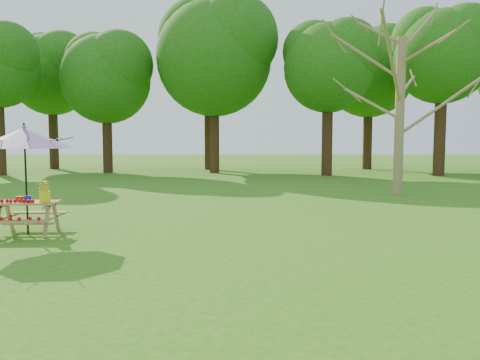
{
  "coord_description": "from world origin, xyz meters",
  "views": [
    {
      "loc": [
        1.38,
        -4.73,
        1.9
      ],
      "look_at": [
        1.58,
        4.74,
        1.1
      ],
      "focal_mm": 35.0,
      "sensor_mm": 36.0,
      "label": 1
    }
  ],
  "objects": [
    {
      "name": "patio_umbrella",
      "position": [
        -2.74,
        4.74,
        1.95
      ],
      "size": [
        2.35,
        2.35,
        2.25
      ],
      "color": "black",
      "rests_on": "ground"
    },
    {
      "name": "flower_bucket",
      "position": [
        -2.35,
        4.69,
        0.93
      ],
      "size": [
        0.37,
        0.35,
        0.48
      ],
      "color": "yellow",
      "rests_on": "picnic_table"
    },
    {
      "name": "tomatoes_row",
      "position": [
        -2.89,
        4.56,
        0.71
      ],
      "size": [
        0.77,
        0.13,
        0.07
      ],
      "primitive_type": null,
      "color": "red",
      "rests_on": "picnic_table"
    },
    {
      "name": "ground",
      "position": [
        0.0,
        0.0,
        0.0
      ],
      "size": [
        120.0,
        120.0,
        0.0
      ],
      "primitive_type": "plane",
      "color": "#247516",
      "rests_on": "ground"
    },
    {
      "name": "picnic_table",
      "position": [
        -2.74,
        4.74,
        0.33
      ],
      "size": [
        1.2,
        1.32,
        0.67
      ],
      "color": "#A17348",
      "rests_on": "ground"
    },
    {
      "name": "produce_bins",
      "position": [
        -2.79,
        4.79,
        0.72
      ],
      "size": [
        0.33,
        0.38,
        0.13
      ],
      "color": "#B6250E",
      "rests_on": "picnic_table"
    },
    {
      "name": "treeline",
      "position": [
        0.0,
        22.0,
        8.0
      ],
      "size": [
        60.0,
        12.0,
        16.0
      ],
      "primitive_type": null,
      "color": "#215B0F",
      "rests_on": "ground"
    }
  ]
}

